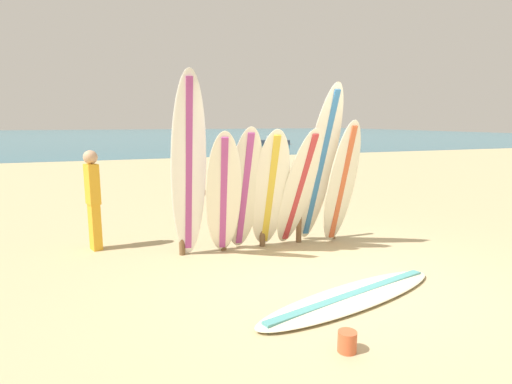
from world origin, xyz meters
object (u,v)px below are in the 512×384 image
(surfboard_leaning_left, at_px, (223,196))
(surfboard_leaning_right, at_px, (319,167))
(surfboard_rack, at_px, (262,207))
(surfboard_lying_on_sand, at_px, (352,297))
(small_boat_offshore, at_px, (273,141))
(sand_bucket, at_px, (347,342))
(surfboard_leaning_center, at_px, (270,191))
(surfboard_leaning_far_right, at_px, (341,184))
(surfboard_leaning_center_left, at_px, (244,191))
(beachgoer_standing, at_px, (93,196))
(surfboard_leaning_center_right, at_px, (298,190))
(surfboard_leaning_far_left, at_px, (189,168))

(surfboard_leaning_left, relative_size, surfboard_leaning_right, 0.74)
(surfboard_rack, xyz_separation_m, surfboard_lying_on_sand, (0.24, -2.21, -0.61))
(small_boat_offshore, bearing_deg, sand_bucket, -110.88)
(surfboard_leaning_left, height_order, surfboard_leaning_right, surfboard_leaning_right)
(surfboard_leaning_center, distance_m, surfboard_leaning_far_right, 1.16)
(surfboard_leaning_far_right, bearing_deg, surfboard_lying_on_sand, -117.00)
(small_boat_offshore, bearing_deg, surfboard_lying_on_sand, -110.39)
(surfboard_lying_on_sand, bearing_deg, surfboard_leaning_center_left, 108.15)
(surfboard_rack, distance_m, surfboard_leaning_center_left, 0.58)
(beachgoer_standing, xyz_separation_m, sand_bucket, (2.10, -3.80, -0.75))
(surfboard_leaning_left, distance_m, sand_bucket, 2.83)
(surfboard_leaning_right, xyz_separation_m, surfboard_lying_on_sand, (-0.60, -1.93, -1.23))
(surfboard_leaning_far_right, relative_size, surfboard_lying_on_sand, 0.74)
(beachgoer_standing, bearing_deg, surfboard_leaning_far_right, -17.21)
(surfboard_leaning_center_left, distance_m, surfboard_leaning_far_right, 1.55)
(surfboard_leaning_center_left, distance_m, surfboard_leaning_center_right, 0.84)
(surfboard_leaning_right, height_order, surfboard_lying_on_sand, surfboard_leaning_right)
(surfboard_leaning_far_left, relative_size, surfboard_leaning_left, 1.42)
(surfboard_lying_on_sand, xyz_separation_m, sand_bucket, (-0.62, -0.89, 0.06))
(surfboard_lying_on_sand, distance_m, sand_bucket, 1.09)
(surfboard_rack, height_order, sand_bucket, surfboard_rack)
(surfboard_leaning_far_right, bearing_deg, sand_bucket, -119.81)
(surfboard_rack, distance_m, surfboard_leaning_far_right, 1.28)
(surfboard_rack, relative_size, beachgoer_standing, 1.72)
(surfboard_leaning_right, distance_m, small_boat_offshore, 29.06)
(beachgoer_standing, distance_m, sand_bucket, 4.41)
(surfboard_leaning_left, height_order, beachgoer_standing, surfboard_leaning_left)
(surfboard_leaning_center_left, bearing_deg, beachgoer_standing, 154.85)
(surfboard_leaning_far_left, xyz_separation_m, sand_bucket, (0.81, -2.83, -1.23))
(surfboard_leaning_center_right, distance_m, surfboard_lying_on_sand, 2.08)
(surfboard_leaning_center_left, distance_m, small_boat_offshore, 29.51)
(sand_bucket, bearing_deg, surfboard_leaning_center_left, 90.21)
(surfboard_rack, xyz_separation_m, surfboard_leaning_center_right, (0.45, -0.35, 0.30))
(surfboard_leaning_center_left, distance_m, surfboard_lying_on_sand, 2.23)
(surfboard_rack, bearing_deg, surfboard_leaning_far_right, -20.31)
(surfboard_leaning_far_left, xyz_separation_m, surfboard_lying_on_sand, (1.43, -1.95, -1.29))
(surfboard_leaning_far_left, relative_size, surfboard_leaning_far_right, 1.33)
(surfboard_leaning_center_left, height_order, surfboard_leaning_center_right, surfboard_leaning_center_left)
(surfboard_leaning_center_right, height_order, surfboard_leaning_far_right, surfboard_leaning_far_right)
(surfboard_leaning_left, distance_m, surfboard_leaning_center_right, 1.20)
(surfboard_rack, bearing_deg, beachgoer_standing, 164.27)
(surfboard_rack, height_order, surfboard_leaning_left, surfboard_leaning_left)
(small_boat_offshore, bearing_deg, surfboard_leaning_center_right, -111.27)
(surfboard_leaning_far_left, height_order, surfboard_leaning_far_right, surfboard_leaning_far_left)
(surfboard_leaning_far_right, relative_size, sand_bucket, 10.87)
(beachgoer_standing, bearing_deg, surfboard_leaning_far_left, -36.79)
(surfboard_leaning_center, height_order, beachgoer_standing, surfboard_leaning_center)
(surfboard_rack, height_order, surfboard_leaning_right, surfboard_leaning_right)
(beachgoer_standing, bearing_deg, surfboard_leaning_center, -22.33)
(surfboard_leaning_far_left, relative_size, surfboard_leaning_center_left, 1.39)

